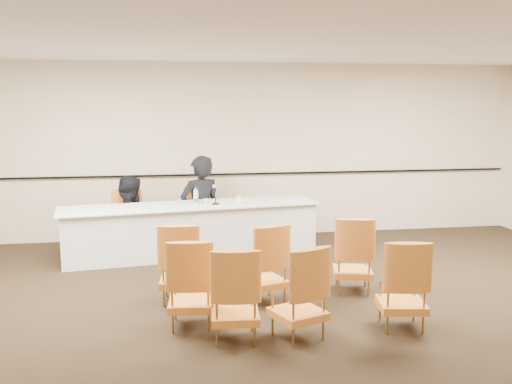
# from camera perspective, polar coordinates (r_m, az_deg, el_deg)

# --- Properties ---
(floor) EXTENTS (10.00, 10.00, 0.00)m
(floor) POSITION_cam_1_polar(r_m,az_deg,el_deg) (6.37, 3.82, -12.37)
(floor) COLOR black
(floor) RESTS_ON ground
(ceiling) EXTENTS (10.00, 10.00, 0.00)m
(ceiling) POSITION_cam_1_polar(r_m,az_deg,el_deg) (5.99, 4.12, 15.50)
(ceiling) COLOR white
(ceiling) RESTS_ON ground
(wall_back) EXTENTS (10.00, 0.04, 3.00)m
(wall_back) POSITION_cam_1_polar(r_m,az_deg,el_deg) (9.91, -1.40, 4.15)
(wall_back) COLOR #F6DFC1
(wall_back) RESTS_ON ground
(wall_rail) EXTENTS (9.80, 0.04, 0.03)m
(wall_rail) POSITION_cam_1_polar(r_m,az_deg,el_deg) (9.91, -1.36, 1.82)
(wall_rail) COLOR black
(wall_rail) RESTS_ON wall_back
(panel_table) EXTENTS (4.00, 1.41, 0.78)m
(panel_table) POSITION_cam_1_polar(r_m,az_deg,el_deg) (8.81, -6.49, -3.78)
(panel_table) COLOR silver
(panel_table) RESTS_ON ground
(panelist_main) EXTENTS (0.82, 0.68, 1.93)m
(panelist_main) POSITION_cam_1_polar(r_m,az_deg,el_deg) (9.39, -5.56, -2.23)
(panelist_main) COLOR black
(panelist_main) RESTS_ON ground
(panelist_main_chair) EXTENTS (0.56, 0.56, 0.95)m
(panelist_main_chair) POSITION_cam_1_polar(r_m,az_deg,el_deg) (9.40, -5.55, -2.46)
(panelist_main_chair) COLOR #B55520
(panelist_main_chair) RESTS_ON ground
(panelist_second) EXTENTS (0.95, 0.81, 1.72)m
(panelist_second) POSITION_cam_1_polar(r_m,az_deg,el_deg) (9.27, -12.62, -3.68)
(panelist_second) COLOR black
(panelist_second) RESTS_ON ground
(panelist_second_chair) EXTENTS (0.56, 0.56, 0.95)m
(panelist_second_chair) POSITION_cam_1_polar(r_m,az_deg,el_deg) (9.24, -12.65, -2.83)
(panelist_second_chair) COLOR #B55520
(panelist_second_chair) RESTS_ON ground
(papers) EXTENTS (0.32, 0.24, 0.00)m
(papers) POSITION_cam_1_polar(r_m,az_deg,el_deg) (8.77, -4.02, -1.18)
(papers) COLOR white
(papers) RESTS_ON panel_table
(microphone) EXTENTS (0.12, 0.22, 0.30)m
(microphone) POSITION_cam_1_polar(r_m,az_deg,el_deg) (8.67, -4.06, -0.31)
(microphone) COLOR black
(microphone) RESTS_ON panel_table
(water_bottle) EXTENTS (0.10, 0.10, 0.25)m
(water_bottle) POSITION_cam_1_polar(r_m,az_deg,el_deg) (8.72, -6.04, -0.44)
(water_bottle) COLOR #167D7A
(water_bottle) RESTS_ON panel_table
(drinking_glass) EXTENTS (0.06, 0.06, 0.10)m
(drinking_glass) POSITION_cam_1_polar(r_m,az_deg,el_deg) (8.67, -5.01, -0.98)
(drinking_glass) COLOR silver
(drinking_glass) RESTS_ON panel_table
(coffee_cup) EXTENTS (0.10, 0.10, 0.12)m
(coffee_cup) POSITION_cam_1_polar(r_m,az_deg,el_deg) (8.74, -1.71, -0.80)
(coffee_cup) COLOR white
(coffee_cup) RESTS_ON panel_table
(aud_chair_front_left) EXTENTS (0.54, 0.54, 0.95)m
(aud_chair_front_left) POSITION_cam_1_polar(r_m,az_deg,el_deg) (6.75, -7.61, -6.96)
(aud_chair_front_left) COLOR #B55520
(aud_chair_front_left) RESTS_ON ground
(aud_chair_front_mid) EXTENTS (0.63, 0.63, 0.95)m
(aud_chair_front_mid) POSITION_cam_1_polar(r_m,az_deg,el_deg) (6.65, 0.76, -7.13)
(aud_chair_front_mid) COLOR #B55520
(aud_chair_front_mid) RESTS_ON ground
(aud_chair_front_right) EXTENTS (0.61, 0.61, 0.95)m
(aud_chair_front_right) POSITION_cam_1_polar(r_m,az_deg,el_deg) (7.15, 9.67, -6.11)
(aud_chair_front_right) COLOR #B55520
(aud_chair_front_right) RESTS_ON ground
(aud_chair_back_left) EXTENTS (0.54, 0.54, 0.95)m
(aud_chair_back_left) POSITION_cam_1_polar(r_m,az_deg,el_deg) (5.63, -2.11, -10.09)
(aud_chair_back_left) COLOR #B55520
(aud_chair_back_left) RESTS_ON ground
(aud_chair_back_mid) EXTENTS (0.65, 0.65, 0.95)m
(aud_chair_back_mid) POSITION_cam_1_polar(r_m,az_deg,el_deg) (5.70, 4.22, -9.90)
(aud_chair_back_mid) COLOR #B55520
(aud_chair_back_mid) RESTS_ON ground
(aud_chair_back_right) EXTENTS (0.58, 0.58, 0.95)m
(aud_chair_back_right) POSITION_cam_1_polar(r_m,az_deg,el_deg) (6.11, 14.41, -8.85)
(aud_chair_back_right) COLOR #B55520
(aud_chair_back_right) RESTS_ON ground
(aud_chair_extra) EXTENTS (0.55, 0.55, 0.95)m
(aud_chair_extra) POSITION_cam_1_polar(r_m,az_deg,el_deg) (5.99, -6.53, -8.98)
(aud_chair_extra) COLOR #B55520
(aud_chair_extra) RESTS_ON ground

